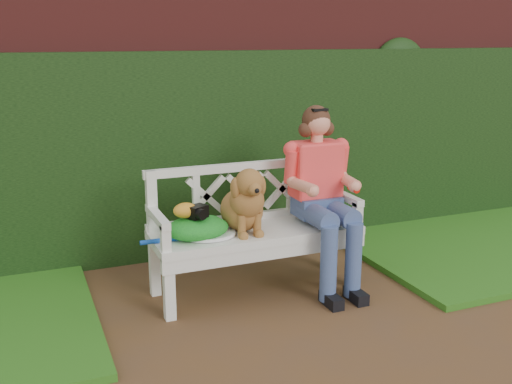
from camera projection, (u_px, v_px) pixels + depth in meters
name	position (u px, v px, depth m)	size (l,w,h in m)	color
ground	(293.00, 336.00, 3.74)	(60.00, 60.00, 0.00)	brown
brick_wall	(199.00, 121.00, 5.16)	(10.00, 0.30, 2.20)	maroon
ivy_hedge	(208.00, 154.00, 5.02)	(10.00, 0.18, 1.70)	#213F15
grass_right	(489.00, 240.00, 5.41)	(2.60, 2.00, 0.05)	#205E17
garden_bench	(256.00, 260.00, 4.35)	(1.58, 0.60, 0.48)	white
seated_woman	(318.00, 201.00, 4.40)	(0.54, 0.72, 1.28)	#E44C79
dog	(243.00, 198.00, 4.16)	(0.32, 0.44, 0.48)	#AE6E3D
tennis_racket	(205.00, 235.00, 4.10)	(0.70, 0.29, 0.03)	white
green_bag	(197.00, 228.00, 4.07)	(0.43, 0.34, 0.15)	#2D7C32
camera_item	(197.00, 212.00, 4.03)	(0.13, 0.09, 0.08)	black
baseball_glove	(185.00, 210.00, 4.02)	(0.16, 0.12, 0.10)	orange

